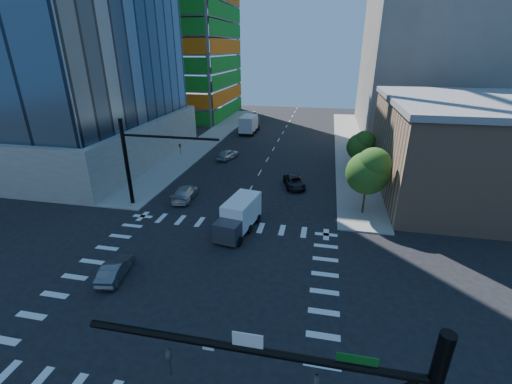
# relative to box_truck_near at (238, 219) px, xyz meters

# --- Properties ---
(ground) EXTENTS (160.00, 160.00, 0.00)m
(ground) POSITION_rel_box_truck_near_xyz_m (-1.10, -7.86, -1.29)
(ground) COLOR black
(ground) RESTS_ON ground
(road_markings) EXTENTS (20.00, 20.00, 0.01)m
(road_markings) POSITION_rel_box_truck_near_xyz_m (-1.10, -7.86, -1.29)
(road_markings) COLOR silver
(road_markings) RESTS_ON ground
(sidewalk_ne) EXTENTS (5.00, 60.00, 0.15)m
(sidewalk_ne) POSITION_rel_box_truck_near_xyz_m (11.40, 32.14, -1.22)
(sidewalk_ne) COLOR gray
(sidewalk_ne) RESTS_ON ground
(sidewalk_nw) EXTENTS (5.00, 60.00, 0.15)m
(sidewalk_nw) POSITION_rel_box_truck_near_xyz_m (-13.60, 32.14, -1.22)
(sidewalk_nw) COLOR gray
(sidewalk_nw) RESTS_ON ground
(construction_building) EXTENTS (25.16, 34.50, 70.60)m
(construction_building) POSITION_rel_box_truck_near_xyz_m (-28.52, 54.07, 23.32)
(construction_building) COLOR slate
(construction_building) RESTS_ON ground
(commercial_building) EXTENTS (20.50, 22.50, 10.60)m
(commercial_building) POSITION_rel_box_truck_near_xyz_m (23.90, 14.14, 4.02)
(commercial_building) COLOR #9E755C
(commercial_building) RESTS_ON ground
(bg_building_ne) EXTENTS (24.00, 30.00, 28.00)m
(bg_building_ne) POSITION_rel_box_truck_near_xyz_m (25.90, 47.14, 12.71)
(bg_building_ne) COLOR slate
(bg_building_ne) RESTS_ON ground
(signal_mast_nw) EXTENTS (10.20, 0.40, 9.00)m
(signal_mast_nw) POSITION_rel_box_truck_near_xyz_m (-11.10, 3.64, 4.20)
(signal_mast_nw) COLOR black
(signal_mast_nw) RESTS_ON sidewalk_nw
(tree_south) EXTENTS (4.16, 4.16, 6.82)m
(tree_south) POSITION_rel_box_truck_near_xyz_m (11.53, 6.05, 3.39)
(tree_south) COLOR #382316
(tree_south) RESTS_ON sidewalk_ne
(tree_north) EXTENTS (3.54, 3.52, 5.78)m
(tree_north) POSITION_rel_box_truck_near_xyz_m (11.83, 18.05, 2.69)
(tree_north) COLOR #382316
(tree_north) RESTS_ON sidewalk_ne
(car_nb_far) EXTENTS (3.30, 4.99, 1.27)m
(car_nb_far) POSITION_rel_box_truck_near_xyz_m (3.92, 11.98, -0.66)
(car_nb_far) COLOR black
(car_nb_far) RESTS_ON ground
(car_sb_near) EXTENTS (2.48, 5.13, 1.44)m
(car_sb_near) POSITION_rel_box_truck_near_xyz_m (-7.55, 6.02, -0.57)
(car_sb_near) COLOR #BBBBBB
(car_sb_near) RESTS_ON ground
(car_sb_mid) EXTENTS (2.82, 4.73, 1.51)m
(car_sb_mid) POSITION_rel_box_truck_near_xyz_m (-7.01, 21.26, -0.54)
(car_sb_mid) COLOR #B4B5BC
(car_sb_mid) RESTS_ON ground
(car_sb_cross) EXTENTS (1.95, 4.11, 1.30)m
(car_sb_cross) POSITION_rel_box_truck_near_xyz_m (-7.10, -8.19, -0.64)
(car_sb_cross) COLOR #505156
(car_sb_cross) RESTS_ON ground
(box_truck_near) EXTENTS (3.26, 5.89, 2.92)m
(box_truck_near) POSITION_rel_box_truck_near_xyz_m (0.00, 0.00, 0.00)
(box_truck_near) COLOR black
(box_truck_near) RESTS_ON ground
(box_truck_far) EXTENTS (2.87, 6.63, 3.47)m
(box_truck_far) POSITION_rel_box_truck_near_xyz_m (-7.50, 38.73, 0.24)
(box_truck_far) COLOR black
(box_truck_far) RESTS_ON ground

